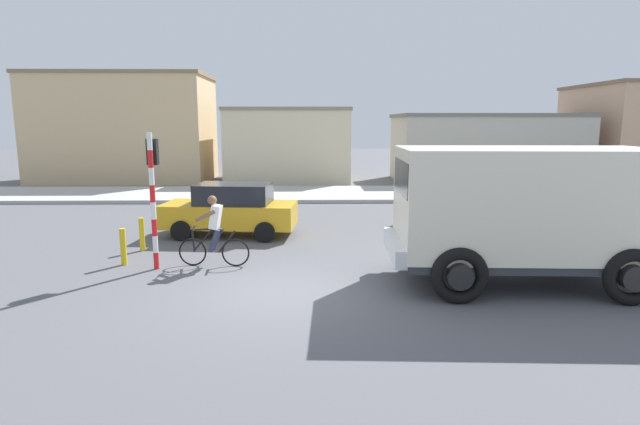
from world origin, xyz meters
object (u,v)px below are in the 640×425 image
object	(u,v)px
cyclist	(214,231)
traffic_light_pole	(153,182)
car_white_mid	(468,202)
truck_foreground	(523,207)
car_red_near	(231,209)
bollard_near	(123,247)
pedestrian_near_kerb	(433,193)
bollard_far	(142,234)

from	to	relation	value
cyclist	traffic_light_pole	bearing A→B (deg)	-173.91
car_white_mid	traffic_light_pole	bearing A→B (deg)	-151.17
truck_foreground	car_red_near	distance (m)	8.53
bollard_near	cyclist	bearing A→B (deg)	-3.94
truck_foreground	pedestrian_near_kerb	world-z (taller)	truck_foreground
truck_foreground	bollard_near	world-z (taller)	truck_foreground
bollard_near	bollard_far	size ratio (longest dim) A/B	1.00
car_white_mid	cyclist	bearing A→B (deg)	-147.85
bollard_far	traffic_light_pole	bearing A→B (deg)	-62.21
cyclist	bollard_far	world-z (taller)	cyclist
cyclist	car_red_near	world-z (taller)	cyclist
car_white_mid	truck_foreground	bearing A→B (deg)	-97.39
truck_foreground	cyclist	xyz separation A→B (m)	(-6.78, 1.51, -0.80)
truck_foreground	car_red_near	xyz separation A→B (m)	(-6.89, 4.95, -0.85)
traffic_light_pole	cyclist	bearing A→B (deg)	6.09
truck_foreground	pedestrian_near_kerb	xyz separation A→B (m)	(0.11, 8.24, -0.82)
car_red_near	bollard_near	size ratio (longest dim) A/B	4.61
car_red_near	bollard_far	world-z (taller)	car_red_near
car_white_mid	bollard_near	size ratio (longest dim) A/B	4.67
truck_foreground	cyclist	world-z (taller)	truck_foreground
car_red_near	pedestrian_near_kerb	size ratio (longest dim) A/B	2.56
traffic_light_pole	bollard_far	distance (m)	2.51
pedestrian_near_kerb	bollard_near	size ratio (longest dim) A/B	1.80
truck_foreground	car_white_mid	world-z (taller)	truck_foreground
traffic_light_pole	car_red_near	bearing A→B (deg)	71.17
truck_foreground	car_red_near	bearing A→B (deg)	144.30
car_red_near	car_white_mid	distance (m)	7.82
pedestrian_near_kerb	car_red_near	bearing A→B (deg)	-154.83
car_white_mid	bollard_far	size ratio (longest dim) A/B	4.67
car_red_near	car_white_mid	world-z (taller)	same
traffic_light_pole	pedestrian_near_kerb	world-z (taller)	traffic_light_pole
truck_foreground	bollard_near	xyz separation A→B (m)	(-9.01, 1.66, -1.22)
car_red_near	cyclist	bearing A→B (deg)	-88.09
pedestrian_near_kerb	bollard_near	distance (m)	11.24
traffic_light_pole	bollard_far	world-z (taller)	traffic_light_pole
car_white_mid	bollard_far	bearing A→B (deg)	-161.86
cyclist	bollard_far	bearing A→B (deg)	145.15
car_red_near	bollard_far	size ratio (longest dim) A/B	4.61
car_red_near	bollard_near	world-z (taller)	car_red_near
bollard_near	bollard_far	bearing A→B (deg)	90.00
car_white_mid	bollard_near	bearing A→B (deg)	-154.82
bollard_far	bollard_near	bearing A→B (deg)	-90.00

